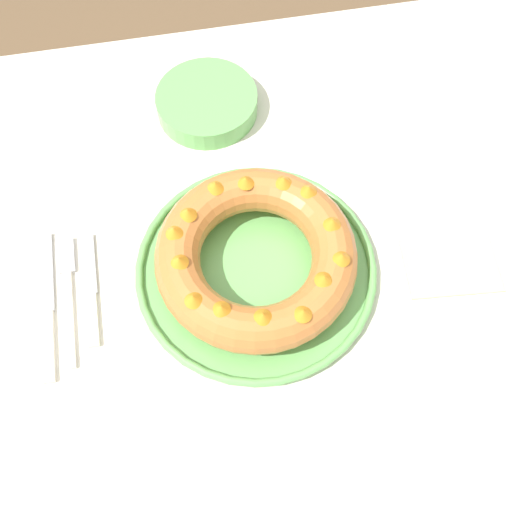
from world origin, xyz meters
name	(u,v)px	position (x,y,z in m)	size (l,w,h in m)	color
ground_plane	(267,398)	(0.00, 0.00, 0.00)	(8.00, 8.00, 0.00)	brown
dining_table	(274,297)	(0.00, 0.00, 0.68)	(1.35, 1.03, 0.78)	silver
serving_dish	(256,269)	(-0.03, 0.01, 0.79)	(0.35, 0.35, 0.02)	#6BB760
bundt_cake	(256,256)	(-0.03, 0.01, 0.83)	(0.29, 0.29, 0.08)	#C67538
fork	(68,291)	(-0.30, 0.02, 0.78)	(0.02, 0.20, 0.01)	white
serving_knife	(48,314)	(-0.33, -0.01, 0.78)	(0.02, 0.23, 0.01)	white
cake_knife	(91,296)	(-0.27, 0.01, 0.78)	(0.02, 0.18, 0.01)	white
side_bowl	(207,103)	(-0.05, 0.32, 0.80)	(0.17, 0.17, 0.04)	#6BB760
napkin	(451,266)	(0.26, -0.04, 0.78)	(0.14, 0.10, 0.00)	beige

